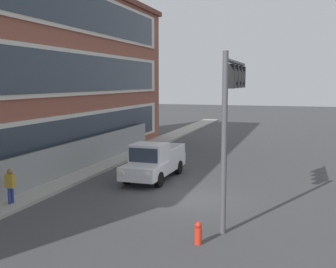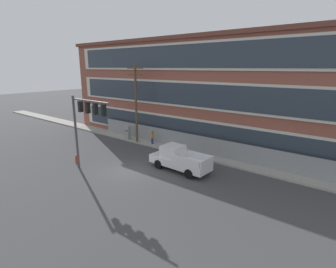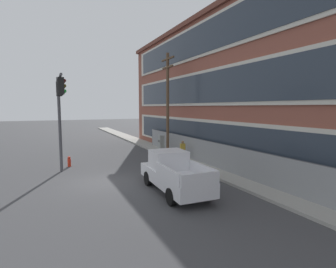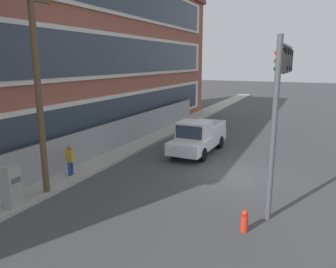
{
  "view_description": "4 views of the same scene",
  "coord_description": "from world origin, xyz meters",
  "px_view_note": "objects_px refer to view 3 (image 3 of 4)",
  "views": [
    {
      "loc": [
        -18.38,
        -4.7,
        5.38
      ],
      "look_at": [
        2.11,
        1.82,
        2.72
      ],
      "focal_mm": 45.0,
      "sensor_mm": 36.0,
      "label": 1
    },
    {
      "loc": [
        15.9,
        -14.22,
        8.73
      ],
      "look_at": [
        1.64,
        3.53,
        2.87
      ],
      "focal_mm": 28.0,
      "sensor_mm": 36.0,
      "label": 2
    },
    {
      "loc": [
        15.41,
        -2.86,
        4.46
      ],
      "look_at": [
        -1.45,
        4.85,
        2.54
      ],
      "focal_mm": 28.0,
      "sensor_mm": 36.0,
      "label": 3
    },
    {
      "loc": [
        -15.4,
        -3.36,
        5.59
      ],
      "look_at": [
        0.73,
        3.9,
        1.64
      ],
      "focal_mm": 35.0,
      "sensor_mm": 36.0,
      "label": 4
    }
  ],
  "objects_px": {
    "traffic_signal_mast": "(60,102)",
    "utility_pole_near_corner": "(168,101)",
    "pickup_truck_white": "(173,173)",
    "pedestrian_near_cabinet": "(183,149)",
    "electrical_cabinet": "(161,145)",
    "fire_hydrant": "(69,162)"
  },
  "relations": [
    {
      "from": "traffic_signal_mast",
      "to": "pickup_truck_white",
      "type": "bearing_deg",
      "value": 42.66
    },
    {
      "from": "electrical_cabinet",
      "to": "fire_hydrant",
      "type": "height_order",
      "value": "electrical_cabinet"
    },
    {
      "from": "traffic_signal_mast",
      "to": "utility_pole_near_corner",
      "type": "height_order",
      "value": "utility_pole_near_corner"
    },
    {
      "from": "pedestrian_near_cabinet",
      "to": "utility_pole_near_corner",
      "type": "bearing_deg",
      "value": -167.95
    },
    {
      "from": "utility_pole_near_corner",
      "to": "fire_hydrant",
      "type": "distance_m",
      "value": 9.5
    },
    {
      "from": "utility_pole_near_corner",
      "to": "traffic_signal_mast",
      "type": "bearing_deg",
      "value": -70.23
    },
    {
      "from": "electrical_cabinet",
      "to": "pedestrian_near_cabinet",
      "type": "bearing_deg",
      "value": 5.94
    },
    {
      "from": "electrical_cabinet",
      "to": "pedestrian_near_cabinet",
      "type": "xyz_separation_m",
      "value": [
        3.66,
        0.38,
        0.08
      ]
    },
    {
      "from": "pedestrian_near_cabinet",
      "to": "fire_hydrant",
      "type": "relative_size",
      "value": 2.17
    },
    {
      "from": "traffic_signal_mast",
      "to": "electrical_cabinet",
      "type": "xyz_separation_m",
      "value": [
        -4.81,
        8.93,
        -3.88
      ]
    },
    {
      "from": "utility_pole_near_corner",
      "to": "pedestrian_near_cabinet",
      "type": "relative_size",
      "value": 5.37
    },
    {
      "from": "utility_pole_near_corner",
      "to": "fire_hydrant",
      "type": "xyz_separation_m",
      "value": [
        0.37,
        -8.29,
        -4.61
      ]
    },
    {
      "from": "electrical_cabinet",
      "to": "pedestrian_near_cabinet",
      "type": "distance_m",
      "value": 3.68
    },
    {
      "from": "traffic_signal_mast",
      "to": "fire_hydrant",
      "type": "bearing_deg",
      "value": 168.25
    },
    {
      "from": "utility_pole_near_corner",
      "to": "pedestrian_near_cabinet",
      "type": "bearing_deg",
      "value": 12.05
    },
    {
      "from": "traffic_signal_mast",
      "to": "pedestrian_near_cabinet",
      "type": "bearing_deg",
      "value": 97.07
    },
    {
      "from": "utility_pole_near_corner",
      "to": "fire_hydrant",
      "type": "height_order",
      "value": "utility_pole_near_corner"
    },
    {
      "from": "traffic_signal_mast",
      "to": "pedestrian_near_cabinet",
      "type": "relative_size",
      "value": 3.81
    },
    {
      "from": "pedestrian_near_cabinet",
      "to": "pickup_truck_white",
      "type": "bearing_deg",
      "value": -31.4
    },
    {
      "from": "traffic_signal_mast",
      "to": "pedestrian_near_cabinet",
      "type": "height_order",
      "value": "traffic_signal_mast"
    },
    {
      "from": "pickup_truck_white",
      "to": "utility_pole_near_corner",
      "type": "height_order",
      "value": "utility_pole_near_corner"
    },
    {
      "from": "utility_pole_near_corner",
      "to": "pedestrian_near_cabinet",
      "type": "height_order",
      "value": "utility_pole_near_corner"
    }
  ]
}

